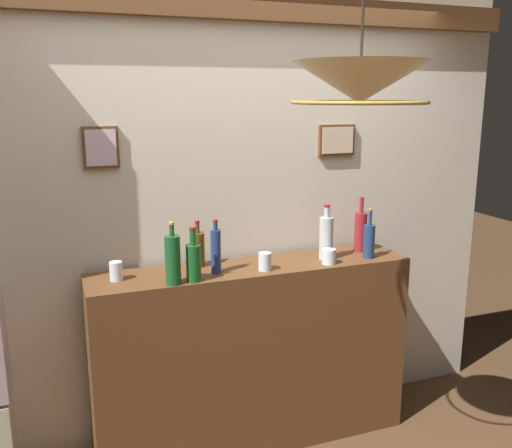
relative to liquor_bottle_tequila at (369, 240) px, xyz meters
name	(u,v)px	position (x,y,z in m)	size (l,w,h in m)	color
panelled_rear_partition	(237,203)	(-0.69, 0.35, 0.21)	(3.45, 0.15, 2.64)	beige
bar_shelf_unit	(253,355)	(-0.69, 0.09, -0.65)	(1.82, 0.38, 1.08)	brown
liquor_bottle_tequila	(369,240)	(0.00, 0.00, 0.00)	(0.06, 0.06, 0.29)	navy
liquor_bottle_bourbon	(193,261)	(-1.06, -0.05, 0.00)	(0.08, 0.08, 0.28)	#175622
liquor_bottle_amaro	(326,237)	(-0.25, 0.07, 0.03)	(0.08, 0.08, 0.32)	#B6BFBE
liquor_bottle_gin	(198,249)	(-0.97, 0.19, -0.01)	(0.08, 0.08, 0.26)	#5B3A13
liquor_bottle_whiskey	(360,231)	(0.03, 0.14, 0.02)	(0.08, 0.08, 0.33)	maroon
liquor_bottle_port	(173,259)	(-1.17, -0.06, 0.02)	(0.08, 0.08, 0.32)	#175124
liquor_bottle_rye	(216,250)	(-0.91, 0.04, 0.02)	(0.05, 0.05, 0.29)	navy
glass_tumbler_rocks	(116,271)	(-1.43, 0.11, -0.06)	(0.07, 0.07, 0.10)	silver
glass_tumbler_highball	(265,262)	(-0.66, -0.01, -0.06)	(0.07, 0.07, 0.10)	silver
glass_tumbler_shot	(329,256)	(-0.27, -0.03, -0.06)	(0.08, 0.08, 0.09)	silver
pendant_lamp	(360,84)	(-0.49, -0.65, 0.87)	(0.57, 0.57, 0.45)	beige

